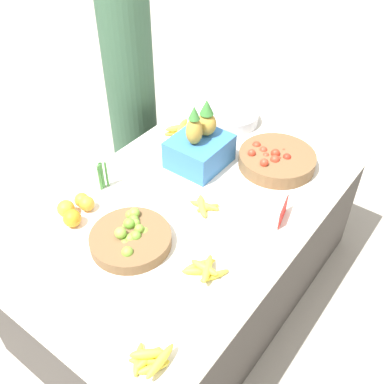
{
  "coord_description": "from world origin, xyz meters",
  "views": [
    {
      "loc": [
        -1.3,
        -0.99,
        2.2
      ],
      "look_at": [
        0.0,
        0.0,
        0.77
      ],
      "focal_mm": 42.0,
      "sensor_mm": 36.0,
      "label": 1
    }
  ],
  "objects": [
    {
      "name": "price_sign",
      "position": [
        0.14,
        -0.42,
        0.76
      ],
      "size": [
        0.14,
        0.04,
        0.1
      ],
      "rotation": [
        0.0,
        0.0,
        0.24
      ],
      "color": "red",
      "rests_on": "market_table"
    },
    {
      "name": "banana_bunch_middle_right",
      "position": [
        -0.33,
        -0.31,
        0.74
      ],
      "size": [
        0.16,
        0.17,
        0.06
      ],
      "color": "yellow",
      "rests_on": "market_table"
    },
    {
      "name": "metal_bowl",
      "position": [
        0.71,
        0.23,
        0.75
      ],
      "size": [
        0.31,
        0.31,
        0.07
      ],
      "color": "#B7B7BF",
      "rests_on": "market_table"
    },
    {
      "name": "orange_pile",
      "position": [
        -0.42,
        0.37,
        0.76
      ],
      "size": [
        0.19,
        0.16,
        0.08
      ],
      "color": "orange",
      "rests_on": "market_table"
    },
    {
      "name": "banana_bunch_front_left",
      "position": [
        0.43,
        0.41,
        0.74
      ],
      "size": [
        0.18,
        0.17,
        0.06
      ],
      "color": "yellow",
      "rests_on": "market_table"
    },
    {
      "name": "tomato_basket",
      "position": [
        0.49,
        -0.19,
        0.76
      ],
      "size": [
        0.41,
        0.41,
        0.11
      ],
      "color": "brown",
      "rests_on": "market_table"
    },
    {
      "name": "lime_bowl",
      "position": [
        -0.39,
        0.04,
        0.75
      ],
      "size": [
        0.36,
        0.36,
        0.1
      ],
      "color": "brown",
      "rests_on": "market_table"
    },
    {
      "name": "vendor_person",
      "position": [
        0.52,
        0.89,
        0.77
      ],
      "size": [
        0.31,
        0.31,
        1.65
      ],
      "color": "#385B42",
      "rests_on": "ground_plane"
    },
    {
      "name": "produce_crate",
      "position": [
        0.26,
        0.15,
        0.83
      ],
      "size": [
        0.3,
        0.27,
        0.37
      ],
      "color": "#3370B7",
      "rests_on": "market_table"
    },
    {
      "name": "veg_bundle",
      "position": [
        -0.19,
        0.41,
        0.79
      ],
      "size": [
        0.05,
        0.03,
        0.15
      ],
      "color": "#4C8E42",
      "rests_on": "market_table"
    },
    {
      "name": "banana_bunch_middle_left",
      "position": [
        -0.02,
        -0.08,
        0.73
      ],
      "size": [
        0.14,
        0.15,
        0.03
      ],
      "color": "yellow",
      "rests_on": "market_table"
    },
    {
      "name": "banana_bunch_front_center",
      "position": [
        -0.77,
        -0.4,
        0.74
      ],
      "size": [
        0.17,
        0.15,
        0.06
      ],
      "color": "yellow",
      "rests_on": "market_table"
    },
    {
      "name": "ground_plane",
      "position": [
        0.0,
        0.0,
        0.0
      ],
      "size": [
        12.0,
        12.0,
        0.0
      ],
      "primitive_type": "plane",
      "color": "#ADA599"
    },
    {
      "name": "market_table",
      "position": [
        0.0,
        0.0,
        0.36
      ],
      "size": [
        1.89,
        1.15,
        0.72
      ],
      "color": "#4C4742",
      "rests_on": "ground_plane"
    }
  ]
}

